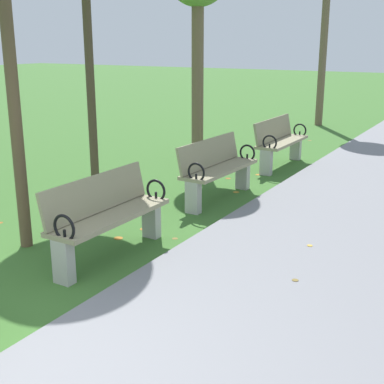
% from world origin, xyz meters
% --- Properties ---
extents(park_bench_2, '(0.49, 1.60, 0.90)m').
position_xyz_m(park_bench_2, '(-0.50, 2.52, 0.49)').
color(park_bench_2, gray).
rests_on(park_bench_2, ground).
extents(park_bench_3, '(0.53, 1.62, 0.90)m').
position_xyz_m(park_bench_3, '(-0.50, 5.06, 0.49)').
color(park_bench_3, gray).
rests_on(park_bench_3, ground).
extents(park_bench_4, '(0.48, 1.60, 0.90)m').
position_xyz_m(park_bench_4, '(-0.50, 7.57, 0.49)').
color(park_bench_4, gray).
rests_on(park_bench_4, ground).
extents(scattered_leaves, '(4.94, 12.55, 0.02)m').
position_xyz_m(scattered_leaves, '(-0.27, 4.12, 0.01)').
color(scattered_leaves, '#AD6B23').
rests_on(scattered_leaves, ground).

